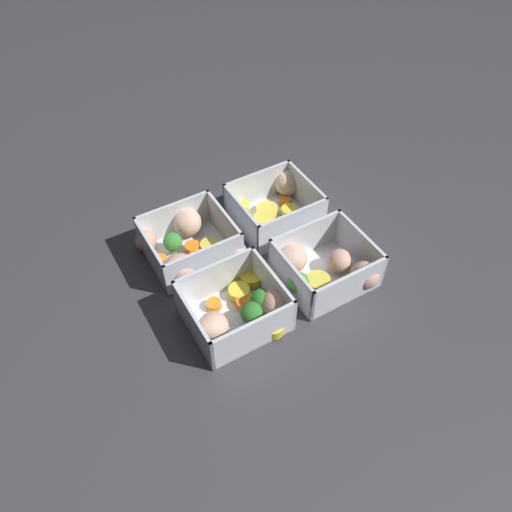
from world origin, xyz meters
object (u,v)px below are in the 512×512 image
object	(u,v)px
container_far_right	(277,203)
container_near_right	(325,268)
container_near_left	(244,309)
container_far_left	(187,246)

from	to	relation	value
container_far_right	container_near_right	bearing A→B (deg)	-95.58
container_near_left	container_far_right	distance (m)	0.24
container_near_right	container_far_left	size ratio (longest dim) A/B	0.91
container_near_right	container_far_right	distance (m)	0.17
container_near_left	container_far_right	xyz separation A→B (m)	(0.17, 0.17, -0.00)
container_near_right	container_far_left	distance (m)	0.23
container_near_left	container_far_left	size ratio (longest dim) A/B	0.93
container_near_left	container_far_right	world-z (taller)	same
container_near_left	container_far_left	world-z (taller)	same
container_far_right	container_far_left	bearing A→B (deg)	-174.80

